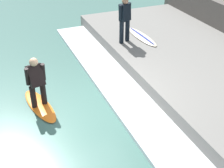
% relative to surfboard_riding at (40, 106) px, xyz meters
% --- Properties ---
extents(ground_plane, '(28.00, 28.00, 0.00)m').
position_rel_surfboard_riding_xyz_m(ground_plane, '(1.23, -0.73, -0.03)').
color(ground_plane, '#426B60').
extents(concrete_ledge, '(4.40, 12.42, 0.48)m').
position_rel_surfboard_riding_xyz_m(concrete_ledge, '(5.12, -0.73, 0.21)').
color(concrete_ledge, slate).
rests_on(concrete_ledge, ground_plane).
extents(wave_foam_crest, '(1.16, 11.80, 0.11)m').
position_rel_surfboard_riding_xyz_m(wave_foam_crest, '(2.34, -0.73, 0.03)').
color(wave_foam_crest, silver).
rests_on(wave_foam_crest, ground_plane).
extents(surfboard_riding, '(0.84, 1.88, 0.06)m').
position_rel_surfboard_riding_xyz_m(surfboard_riding, '(0.00, 0.00, 0.00)').
color(surfboard_riding, orange).
rests_on(surfboard_riding, ground_plane).
extents(surfer_riding, '(0.53, 0.48, 1.41)m').
position_rel_surfboard_riding_xyz_m(surfer_riding, '(0.00, -0.00, 0.81)').
color(surfer_riding, black).
rests_on(surfer_riding, surfboard_riding).
extents(surfer_waiting_near, '(0.51, 0.37, 1.58)m').
position_rel_surfboard_riding_xyz_m(surfer_waiting_near, '(3.49, 2.14, 1.34)').
color(surfer_waiting_near, black).
rests_on(surfer_waiting_near, concrete_ledge).
extents(surfboard_waiting_near, '(0.52, 2.01, 0.07)m').
position_rel_surfboard_riding_xyz_m(surfboard_waiting_near, '(4.26, 2.29, 0.48)').
color(surfboard_waiting_near, beige).
rests_on(surfboard_waiting_near, concrete_ledge).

